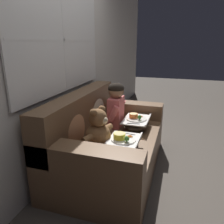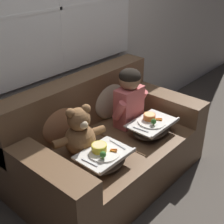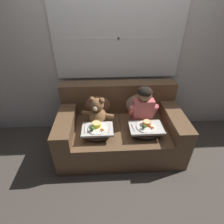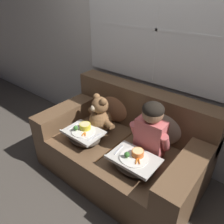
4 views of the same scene
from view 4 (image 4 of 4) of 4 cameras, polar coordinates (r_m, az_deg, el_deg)
name	(u,v)px [view 4 (image 4 of 4)]	position (r m, az deg, el deg)	size (l,w,h in m)	color
ground_plane	(120,171)	(2.53, 2.05, -15.26)	(14.00, 14.00, 0.00)	#4C443D
wall_back_with_window	(157,43)	(2.31, 11.78, 17.28)	(8.00, 0.08, 2.60)	beige
couch	(124,146)	(2.36, 3.21, -8.96)	(1.67, 0.98, 0.87)	brown
throw_pillow_behind_child	(164,124)	(2.22, 13.35, -2.98)	(0.43, 0.21, 0.44)	#C1B293
throw_pillow_behind_teddy	(115,105)	(2.49, 0.86, 1.85)	(0.39, 0.19, 0.41)	#B2754C
child_figure	(151,127)	(1.97, 10.22, -3.89)	(0.38, 0.19, 0.54)	#DB6666
teddy_bear	(100,116)	(2.34, -3.17, -1.08)	(0.45, 0.32, 0.42)	brown
lap_tray_child	(134,162)	(1.94, 5.67, -12.93)	(0.42, 0.30, 0.18)	#473D33
lap_tray_teddy	(84,135)	(2.25, -7.40, -6.03)	(0.39, 0.30, 0.18)	#473D33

